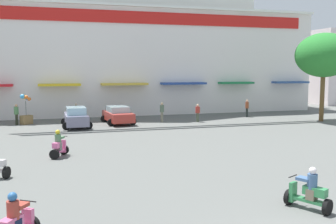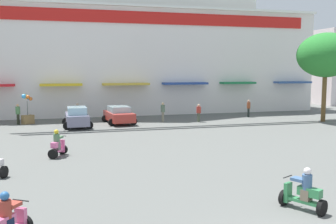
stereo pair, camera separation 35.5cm
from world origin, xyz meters
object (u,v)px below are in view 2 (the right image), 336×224
pedestrian_3 (78,111)px  scooter_rider_5 (58,145)px  scooter_rider_1 (8,221)px  scooter_rider_0 (304,193)px  balloon_vendor_cart (27,112)px  parked_car_0 (77,117)px  pedestrian_1 (163,111)px  pedestrian_2 (18,113)px  pedestrian_0 (199,112)px  plaza_tree_1 (326,55)px  pedestrian_4 (249,107)px  parked_car_1 (119,115)px

pedestrian_3 → scooter_rider_5: bearing=-96.7°
scooter_rider_1 → scooter_rider_5: bearing=83.4°
scooter_rider_0 → balloon_vendor_cart: bearing=113.6°
pedestrian_3 → balloon_vendor_cart: bearing=-176.8°
scooter_rider_1 → parked_car_0: bearing=82.8°
pedestrian_3 → pedestrian_1: bearing=-17.0°
scooter_rider_0 → pedestrian_2: pedestrian_2 is taller
scooter_rider_5 → pedestrian_3: bearing=83.3°
pedestrian_2 → pedestrian_3: bearing=4.8°
pedestrian_1 → pedestrian_3: pedestrian_1 is taller
pedestrian_0 → pedestrian_1: (-3.03, 0.76, 0.10)m
scooter_rider_0 → pedestrian_2: size_ratio=0.90×
scooter_rider_5 → balloon_vendor_cart: bearing=100.7°
pedestrian_3 → pedestrian_2: bearing=-175.2°
plaza_tree_1 → parked_car_0: (-21.11, 2.46, -5.00)m
parked_car_0 → scooter_rider_0: parked_car_0 is taller
scooter_rider_5 → pedestrian_1: (8.76, 11.45, 0.37)m
pedestrian_3 → plaza_tree_1: bearing=-14.8°
plaza_tree_1 → pedestrian_2: plaza_tree_1 is taller
parked_car_0 → pedestrian_4: (16.15, 2.03, 0.17)m
parked_car_1 → scooter_rider_0: 22.08m
scooter_rider_1 → pedestrian_3: bearing=83.3°
plaza_tree_1 → pedestrian_1: 14.97m
parked_car_1 → pedestrian_3: size_ratio=2.62×
plaza_tree_1 → pedestrian_4: (-4.96, 4.50, -4.82)m
scooter_rider_1 → pedestrian_0: 24.63m
scooter_rider_0 → balloon_vendor_cart: (-10.34, 23.68, 0.40)m
pedestrian_3 → pedestrian_4: 16.00m
scooter_rider_1 → balloon_vendor_cart: 23.69m
scooter_rider_5 → pedestrian_3: pedestrian_3 is taller
pedestrian_0 → balloon_vendor_cart: size_ratio=0.62×
pedestrian_2 → pedestrian_4: size_ratio=1.03×
pedestrian_3 → balloon_vendor_cart: (-4.13, -0.23, 0.07)m
pedestrian_1 → balloon_vendor_cart: balloon_vendor_cart is taller
plaza_tree_1 → scooter_rider_5: size_ratio=5.26×
scooter_rider_0 → pedestrian_3: bearing=104.6°
pedestrian_0 → pedestrian_1: bearing=165.8°
pedestrian_1 → balloon_vendor_cart: bearing=170.2°
plaza_tree_1 → pedestrian_4: bearing=137.8°
parked_car_1 → pedestrian_4: bearing=4.6°
plaza_tree_1 → parked_car_1: plaza_tree_1 is taller
pedestrian_0 → balloon_vendor_cart: bearing=169.2°
pedestrian_2 → balloon_vendor_cart: 0.75m
plaza_tree_1 → pedestrian_0: size_ratio=4.91×
parked_car_1 → scooter_rider_5: parked_car_1 is taller
pedestrian_2 → pedestrian_4: bearing=-1.7°
pedestrian_2 → balloon_vendor_cart: bearing=13.5°
pedestrian_4 → pedestrian_0: bearing=-161.5°
balloon_vendor_cart → pedestrian_2: bearing=-166.5°
pedestrian_3 → scooter_rider_1: bearing=-96.7°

